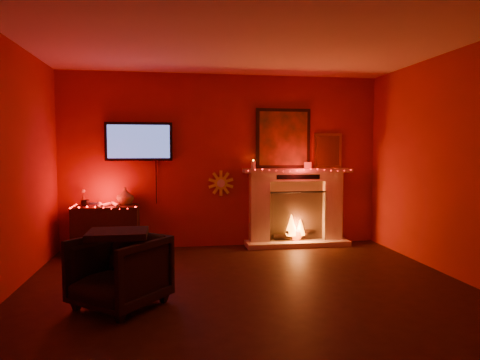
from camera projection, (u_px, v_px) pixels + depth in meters
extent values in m
plane|color=black|center=(253.00, 299.00, 4.36)|extent=(5.00, 5.00, 0.00)
plane|color=silver|center=(254.00, 29.00, 4.17)|extent=(5.00, 5.00, 0.00)
plane|color=maroon|center=(224.00, 161.00, 6.73)|extent=(5.00, 0.00, 5.00)
plane|color=maroon|center=(365.00, 190.00, 1.81)|extent=(5.00, 0.00, 5.00)
plane|color=maroon|center=(479.00, 166.00, 4.66)|extent=(0.00, 5.00, 5.00)
cube|color=beige|center=(297.00, 243.00, 6.81)|extent=(1.65, 0.40, 0.08)
cube|color=beige|center=(259.00, 211.00, 6.77)|extent=(0.30, 0.22, 0.95)
cube|color=beige|center=(331.00, 210.00, 6.95)|extent=(0.30, 0.22, 0.95)
cube|color=beige|center=(296.00, 176.00, 6.82)|extent=(1.50, 0.22, 0.14)
cube|color=beige|center=(297.00, 170.00, 6.75)|extent=(1.72, 0.34, 0.06)
cube|color=#946B56|center=(295.00, 210.00, 6.92)|extent=(0.90, 0.10, 0.95)
cube|color=black|center=(298.00, 217.00, 6.75)|extent=(0.90, 0.02, 0.78)
cylinder|color=black|center=(290.00, 236.00, 6.84)|extent=(0.55, 0.09, 0.09)
cylinder|color=black|center=(301.00, 232.00, 6.89)|extent=(0.51, 0.18, 0.08)
cone|color=orange|center=(291.00, 225.00, 6.83)|extent=(0.20, 0.20, 0.34)
cone|color=orange|center=(300.00, 227.00, 6.87)|extent=(0.16, 0.16, 0.26)
sphere|color=#FF3F07|center=(296.00, 235.00, 6.86)|extent=(0.18, 0.18, 0.18)
cube|color=black|center=(283.00, 139.00, 6.82)|extent=(0.88, 0.05, 0.95)
cube|color=#CC511B|center=(284.00, 139.00, 6.79)|extent=(0.78, 0.01, 0.85)
cube|color=gold|center=(328.00, 151.00, 6.96)|extent=(0.46, 0.04, 0.56)
cube|color=#955D22|center=(328.00, 151.00, 6.94)|extent=(0.38, 0.01, 0.48)
cylinder|color=#F4E6CB|center=(253.00, 165.00, 6.69)|extent=(0.07, 0.07, 0.12)
cube|color=white|center=(308.00, 165.00, 6.81)|extent=(0.12, 0.01, 0.10)
cube|color=black|center=(139.00, 142.00, 6.46)|extent=(1.00, 0.06, 0.58)
cube|color=#435AAD|center=(139.00, 142.00, 6.43)|extent=(0.92, 0.01, 0.50)
cylinder|color=black|center=(156.00, 182.00, 6.56)|extent=(0.02, 0.02, 0.66)
cylinder|color=yellow|center=(221.00, 183.00, 6.73)|extent=(0.20, 0.03, 0.20)
cylinder|color=white|center=(221.00, 183.00, 6.71)|extent=(0.13, 0.01, 0.13)
cube|color=black|center=(106.00, 230.00, 6.29)|extent=(0.93, 0.46, 0.70)
imported|color=brown|center=(125.00, 196.00, 6.36)|extent=(0.25, 0.25, 0.26)
imported|color=black|center=(86.00, 203.00, 6.15)|extent=(0.13, 0.13, 0.10)
cylinder|color=white|center=(101.00, 205.00, 6.20)|extent=(0.14, 0.38, 0.05)
cylinder|color=white|center=(104.00, 205.00, 6.14)|extent=(0.17, 0.38, 0.05)
cylinder|color=white|center=(115.00, 204.00, 6.24)|extent=(0.17, 0.38, 0.05)
cube|color=maroon|center=(91.00, 205.00, 6.19)|extent=(0.20, 0.14, 0.03)
cube|color=#1D3145|center=(92.00, 203.00, 6.20)|extent=(0.17, 0.12, 0.02)
imported|color=black|center=(119.00, 271.00, 4.13)|extent=(1.06, 1.07, 0.70)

